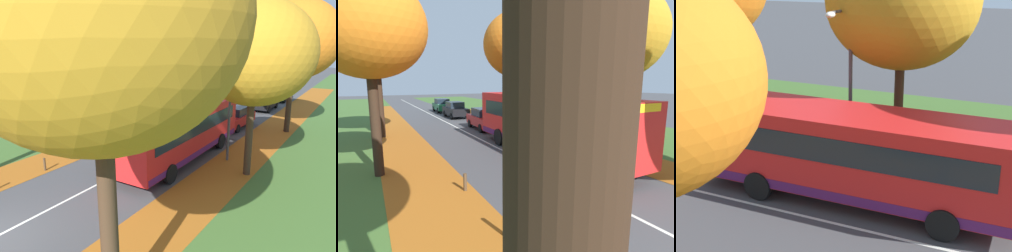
# 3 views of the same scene
# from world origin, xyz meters

# --- Properties ---
(grass_verge_left) EXTENTS (12.00, 90.00, 0.01)m
(grass_verge_left) POSITION_xyz_m (-9.20, 20.00, 0.00)
(grass_verge_left) COLOR #3D6028
(grass_verge_left) RESTS_ON ground
(leaf_litter_left) EXTENTS (2.80, 60.00, 0.00)m
(leaf_litter_left) POSITION_xyz_m (-4.60, 14.00, 0.01)
(leaf_litter_left) COLOR #9E5619
(leaf_litter_left) RESTS_ON grass_verge_left
(leaf_litter_right) EXTENTS (2.80, 60.00, 0.00)m
(leaf_litter_right) POSITION_xyz_m (4.60, 14.00, 0.01)
(leaf_litter_right) COLOR #9E5619
(leaf_litter_right) RESTS_ON grass_verge_right
(road_centre_line) EXTENTS (0.12, 80.00, 0.01)m
(road_centre_line) POSITION_xyz_m (0.00, 20.00, 0.00)
(road_centre_line) COLOR silver
(road_centre_line) RESTS_ON ground
(tree_left_near) EXTENTS (4.20, 4.20, 7.51)m
(tree_left_near) POSITION_xyz_m (-6.03, 11.10, 5.59)
(tree_left_near) COLOR black
(tree_left_near) RESTS_ON ground
(tree_left_mid) EXTENTS (5.35, 5.35, 8.76)m
(tree_left_mid) POSITION_xyz_m (-5.52, 19.10, 6.34)
(tree_left_mid) COLOR black
(tree_left_mid) RESTS_ON ground
(tree_right_nearest) EXTENTS (6.14, 6.14, 9.97)m
(tree_right_nearest) POSITION_xyz_m (5.76, 0.05, 7.18)
(tree_right_nearest) COLOR #422D1E
(tree_right_nearest) RESTS_ON ground
(tree_right_near) EXTENTS (5.62, 5.62, 8.68)m
(tree_right_near) POSITION_xyz_m (5.62, 10.43, 6.14)
(tree_right_near) COLOR #422D1E
(tree_right_near) RESTS_ON ground
(tree_right_mid) EXTENTS (6.21, 6.21, 9.51)m
(tree_right_mid) POSITION_xyz_m (5.45, 19.65, 6.70)
(tree_right_mid) COLOR #382619
(tree_right_mid) RESTS_ON ground
(bollard_third) EXTENTS (0.12, 0.12, 0.70)m
(bollard_third) POSITION_xyz_m (-3.55, 5.14, 0.35)
(bollard_third) COLOR #4C3823
(bollard_third) RESTS_ON ground
(bollard_fourth) EXTENTS (0.12, 0.12, 0.61)m
(bollard_fourth) POSITION_xyz_m (-3.53, 8.12, 0.30)
(bollard_fourth) COLOR #4C3823
(bollard_fourth) RESTS_ON ground
(streetlamp_right) EXTENTS (1.89, 0.28, 6.00)m
(streetlamp_right) POSITION_xyz_m (3.67, 11.76, 3.74)
(streetlamp_right) COLOR #47474C
(streetlamp_right) RESTS_ON ground
(bus) EXTENTS (2.73, 10.42, 2.98)m
(bus) POSITION_xyz_m (1.63, 10.61, 1.70)
(bus) COLOR red
(bus) RESTS_ON ground
(car_red_lead) EXTENTS (1.94, 4.28, 1.62)m
(car_red_lead) POSITION_xyz_m (1.73, 18.77, 0.81)
(car_red_lead) COLOR #B21919
(car_red_lead) RESTS_ON ground
(car_black_following) EXTENTS (1.81, 4.21, 1.62)m
(car_black_following) POSITION_xyz_m (1.75, 26.52, 0.81)
(car_black_following) COLOR black
(car_black_following) RESTS_ON ground
(car_green_third_in_line) EXTENTS (1.89, 4.26, 1.62)m
(car_green_third_in_line) POSITION_xyz_m (1.84, 32.30, 0.81)
(car_green_third_in_line) COLOR #1E6038
(car_green_third_in_line) RESTS_ON ground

